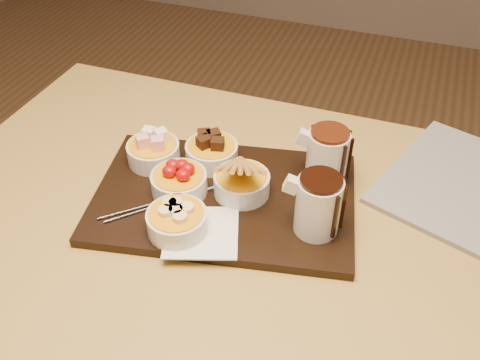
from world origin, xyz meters
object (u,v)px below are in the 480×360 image
(serving_board, at_px, (224,198))
(bowl_strawberries, at_px, (179,183))
(dining_table, at_px, (245,261))
(pitcher_dark_chocolate, at_px, (318,206))
(pitcher_milk_chocolate, at_px, (327,157))

(serving_board, relative_size, bowl_strawberries, 4.60)
(dining_table, distance_m, serving_board, 0.13)
(bowl_strawberries, xyz_separation_m, pitcher_dark_chocolate, (0.25, -0.01, 0.03))
(pitcher_dark_chocolate, relative_size, pitcher_milk_chocolate, 1.00)
(bowl_strawberries, xyz_separation_m, pitcher_milk_chocolate, (0.24, 0.12, 0.03))
(dining_table, relative_size, bowl_strawberries, 12.00)
(dining_table, bearing_deg, bowl_strawberries, 171.82)
(dining_table, xyz_separation_m, bowl_strawberries, (-0.13, 0.02, 0.14))
(bowl_strawberries, relative_size, pitcher_milk_chocolate, 0.99)
(bowl_strawberries, bearing_deg, pitcher_dark_chocolate, -1.67)
(bowl_strawberries, relative_size, pitcher_dark_chocolate, 0.99)
(bowl_strawberries, bearing_deg, serving_board, 14.56)
(pitcher_milk_chocolate, bearing_deg, serving_board, -158.20)
(serving_board, relative_size, pitcher_milk_chocolate, 4.53)
(dining_table, height_order, pitcher_dark_chocolate, pitcher_dark_chocolate)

